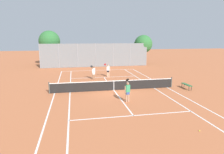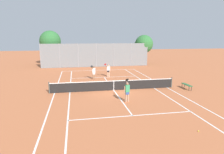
% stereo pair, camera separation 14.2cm
% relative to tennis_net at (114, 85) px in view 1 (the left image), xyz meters
% --- Properties ---
extents(ground_plane, '(120.00, 120.00, 0.00)m').
position_rel_tennis_net_xyz_m(ground_plane, '(0.00, 0.00, -0.51)').
color(ground_plane, '#BC663D').
extents(court_line_markings, '(11.10, 23.90, 0.01)m').
position_rel_tennis_net_xyz_m(court_line_markings, '(0.00, 0.00, -0.51)').
color(court_line_markings, white).
rests_on(court_line_markings, ground).
extents(tennis_net, '(12.00, 0.10, 1.07)m').
position_rel_tennis_net_xyz_m(tennis_net, '(0.00, 0.00, 0.00)').
color(tennis_net, '#474C47').
rests_on(tennis_net, ground).
extents(player_near_side, '(0.54, 0.83, 1.77)m').
position_rel_tennis_net_xyz_m(player_near_side, '(0.36, -3.59, 0.42)').
color(player_near_side, tan).
rests_on(player_near_side, ground).
extents(player_far_left, '(0.69, 0.73, 1.77)m').
position_rel_tennis_net_xyz_m(player_far_left, '(-1.39, 5.33, 0.42)').
color(player_far_left, '#936B4C').
rests_on(player_far_left, ground).
extents(player_far_right, '(0.86, 0.68, 1.77)m').
position_rel_tennis_net_xyz_m(player_far_right, '(0.58, 6.57, 0.42)').
color(player_far_right, '#D8A884').
rests_on(player_far_right, ground).
extents(loose_tennis_ball_0, '(0.07, 0.07, 0.07)m').
position_rel_tennis_net_xyz_m(loose_tennis_ball_0, '(2.89, -9.20, -0.48)').
color(loose_tennis_ball_0, '#D1DB33').
rests_on(loose_tennis_ball_0, ground).
extents(loose_tennis_ball_1, '(0.07, 0.07, 0.07)m').
position_rel_tennis_net_xyz_m(loose_tennis_ball_1, '(-0.38, 0.34, -0.48)').
color(loose_tennis_ball_1, '#D1DB33').
rests_on(loose_tennis_ball_1, ground).
extents(courtside_bench, '(0.36, 1.50, 0.47)m').
position_rel_tennis_net_xyz_m(courtside_bench, '(7.13, -0.85, -0.10)').
color(courtside_bench, '#2D6638').
rests_on(courtside_bench, ground).
extents(back_fence, '(18.17, 0.08, 3.96)m').
position_rel_tennis_net_xyz_m(back_fence, '(-0.00, 15.50, 1.47)').
color(back_fence, gray).
rests_on(back_fence, ground).
extents(tree_behind_left, '(3.69, 3.69, 6.13)m').
position_rel_tennis_net_xyz_m(tree_behind_left, '(-7.73, 18.91, 3.67)').
color(tree_behind_left, brown).
rests_on(tree_behind_left, ground).
extents(tree_behind_right, '(3.45, 3.28, 5.38)m').
position_rel_tennis_net_xyz_m(tree_behind_right, '(8.79, 17.13, 3.11)').
color(tree_behind_right, brown).
rests_on(tree_behind_right, ground).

